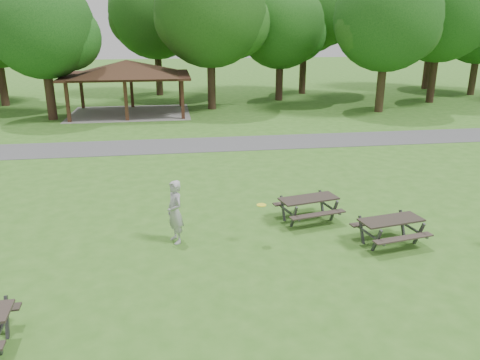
% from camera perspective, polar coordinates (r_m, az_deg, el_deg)
% --- Properties ---
extents(ground, '(160.00, 160.00, 0.00)m').
position_cam_1_polar(ground, '(12.02, -1.93, -12.17)').
color(ground, '#356B1E').
rests_on(ground, ground).
extents(asphalt_path, '(120.00, 3.20, 0.02)m').
position_cam_1_polar(asphalt_path, '(25.07, -5.68, 4.27)').
color(asphalt_path, '#494A4C').
rests_on(asphalt_path, ground).
extents(pavilion, '(8.60, 7.01, 3.76)m').
position_cam_1_polar(pavilion, '(34.54, -13.59, 12.91)').
color(pavilion, '#382014').
rests_on(pavilion, ground).
extents(tree_row_d, '(6.93, 6.60, 9.27)m').
position_cam_1_polar(tree_row_d, '(33.72, -22.86, 16.52)').
color(tree_row_d, black).
rests_on(tree_row_d, ground).
extents(tree_row_e, '(8.40, 8.00, 11.02)m').
position_cam_1_polar(tree_row_e, '(35.46, -3.48, 19.52)').
color(tree_row_e, black).
rests_on(tree_row_e, ground).
extents(tree_row_f, '(7.35, 7.00, 9.55)m').
position_cam_1_polar(tree_row_f, '(39.89, 5.10, 18.02)').
color(tree_row_f, black).
rests_on(tree_row_f, ground).
extents(tree_row_g, '(7.77, 7.40, 10.25)m').
position_cam_1_polar(tree_row_g, '(35.72, 17.60, 18.01)').
color(tree_row_g, '#312415').
rests_on(tree_row_g, ground).
extents(tree_row_h, '(8.61, 8.20, 11.37)m').
position_cam_1_polar(tree_row_h, '(41.64, 23.40, 18.31)').
color(tree_row_h, black).
rests_on(tree_row_h, ground).
extents(tree_deep_b, '(8.40, 8.00, 11.13)m').
position_cam_1_polar(tree_deep_b, '(43.32, -10.10, 19.23)').
color(tree_deep_b, black).
rests_on(tree_deep_b, ground).
extents(tree_deep_c, '(8.82, 8.40, 11.90)m').
position_cam_1_polar(tree_deep_c, '(44.06, 8.11, 20.04)').
color(tree_deep_c, '#311D15').
rests_on(tree_deep_c, ground).
extents(tree_deep_d, '(8.40, 8.00, 11.27)m').
position_cam_1_polar(tree_deep_d, '(50.57, 22.61, 18.19)').
color(tree_deep_d, '#321E16').
rests_on(tree_deep_d, ground).
extents(picnic_table_middle, '(2.17, 1.88, 0.82)m').
position_cam_1_polar(picnic_table_middle, '(15.34, 8.35, -2.83)').
color(picnic_table_middle, '#29231E').
rests_on(picnic_table_middle, ground).
extents(picnic_table_far, '(2.08, 1.78, 0.80)m').
position_cam_1_polar(picnic_table_far, '(14.30, 17.89, -5.25)').
color(picnic_table_far, black).
rests_on(picnic_table_far, ground).
extents(frisbee_in_flight, '(0.33, 0.33, 0.02)m').
position_cam_1_polar(frisbee_in_flight, '(13.40, 2.63, -3.07)').
color(frisbee_in_flight, yellow).
rests_on(frisbee_in_flight, ground).
extents(frisbee_thrower, '(0.69, 0.81, 1.89)m').
position_cam_1_polar(frisbee_thrower, '(13.73, -7.93, -3.88)').
color(frisbee_thrower, '#A6A6A8').
rests_on(frisbee_thrower, ground).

